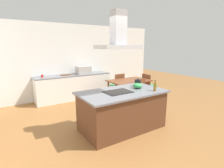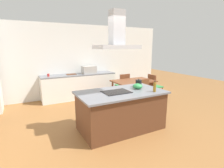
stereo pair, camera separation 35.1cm
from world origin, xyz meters
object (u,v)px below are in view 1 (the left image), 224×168
(cooktop, at_px, (118,92))
(tea_kettle, at_px, (138,83))
(dining_table, at_px, (129,83))
(chair_at_right_end, at_px, (148,84))
(coffee_mug_red, at_px, (42,76))
(chair_facing_back_wall, at_px, (118,84))
(range_hood, at_px, (118,37))
(olive_oil_bottle, at_px, (155,86))
(cutting_board, at_px, (66,75))
(mixing_bowl, at_px, (137,86))
(chair_facing_island, at_px, (142,91))
(countertop_microwave, at_px, (83,70))

(cooktop, xyz_separation_m, tea_kettle, (0.76, 0.21, 0.08))
(dining_table, distance_m, chair_at_right_end, 0.93)
(chair_at_right_end, bearing_deg, cooktop, -147.65)
(tea_kettle, relative_size, coffee_mug_red, 2.28)
(chair_facing_back_wall, bearing_deg, chair_at_right_end, -36.01)
(range_hood, bearing_deg, chair_at_right_end, 32.35)
(olive_oil_bottle, xyz_separation_m, cutting_board, (-1.01, 3.30, -0.10))
(cooktop, relative_size, coffee_mug_red, 6.67)
(mixing_bowl, distance_m, range_hood, 1.29)
(range_hood, bearing_deg, mixing_bowl, 3.67)
(tea_kettle, xyz_separation_m, chair_at_right_end, (1.71, 1.36, -0.48))
(tea_kettle, distance_m, coffee_mug_red, 3.23)
(olive_oil_bottle, distance_m, chair_facing_island, 1.57)
(tea_kettle, bearing_deg, cooktop, -164.82)
(olive_oil_bottle, bearing_deg, dining_table, 67.97)
(mixing_bowl, relative_size, coffee_mug_red, 2.60)
(countertop_microwave, xyz_separation_m, chair_facing_island, (1.13, -1.98, -0.53))
(dining_table, relative_size, chair_facing_back_wall, 1.57)
(coffee_mug_red, xyz_separation_m, cutting_board, (0.80, 0.04, -0.04))
(tea_kettle, bearing_deg, olive_oil_bottle, -88.53)
(cutting_board, distance_m, chair_at_right_end, 3.05)
(countertop_microwave, xyz_separation_m, dining_table, (1.13, -1.31, -0.37))
(tea_kettle, height_order, chair_facing_back_wall, tea_kettle)
(tea_kettle, bearing_deg, range_hood, -164.82)
(cutting_board, relative_size, range_hood, 0.38)
(olive_oil_bottle, distance_m, chair_facing_back_wall, 2.76)
(range_hood, bearing_deg, cutting_board, 94.52)
(cooktop, height_order, cutting_board, cutting_board)
(tea_kettle, bearing_deg, countertop_microwave, 97.03)
(coffee_mug_red, bearing_deg, chair_facing_island, -37.58)
(mixing_bowl, bearing_deg, dining_table, 58.11)
(cooktop, relative_size, countertop_microwave, 1.20)
(olive_oil_bottle, relative_size, mixing_bowl, 1.06)
(cooktop, height_order, chair_facing_island, cooktop)
(cooktop, xyz_separation_m, chair_facing_back_wall, (1.56, 2.23, -0.40))
(dining_table, height_order, range_hood, range_hood)
(chair_at_right_end, xyz_separation_m, range_hood, (-2.47, -1.57, 1.59))
(tea_kettle, relative_size, range_hood, 0.23)
(coffee_mug_red, relative_size, chair_facing_island, 0.10)
(countertop_microwave, distance_m, chair_at_right_end, 2.49)
(mixing_bowl, bearing_deg, cooktop, -176.33)
(olive_oil_bottle, xyz_separation_m, dining_table, (0.78, 1.94, -0.34))
(cooktop, height_order, chair_at_right_end, cooktop)
(dining_table, bearing_deg, mixing_bowl, -121.89)
(chair_facing_island, relative_size, range_hood, 0.99)
(cooktop, bearing_deg, coffee_mug_red, 109.61)
(coffee_mug_red, distance_m, cutting_board, 0.80)
(cutting_board, bearing_deg, coffee_mug_red, -177.29)
(dining_table, xyz_separation_m, range_hood, (-1.56, -1.57, 1.43))
(olive_oil_bottle, xyz_separation_m, countertop_microwave, (-0.34, 3.25, 0.03))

